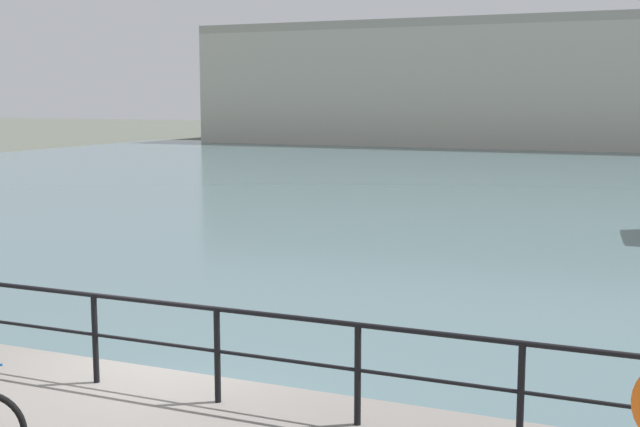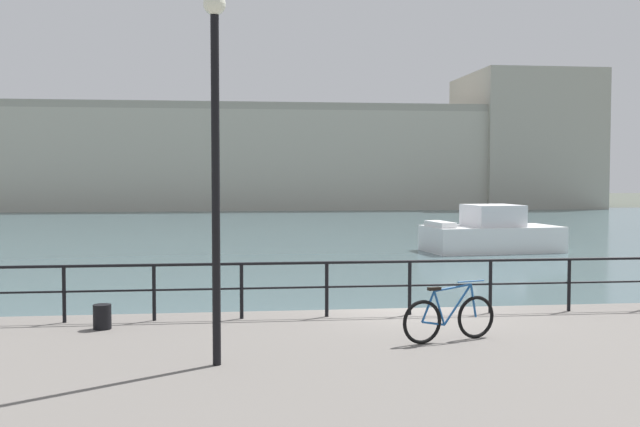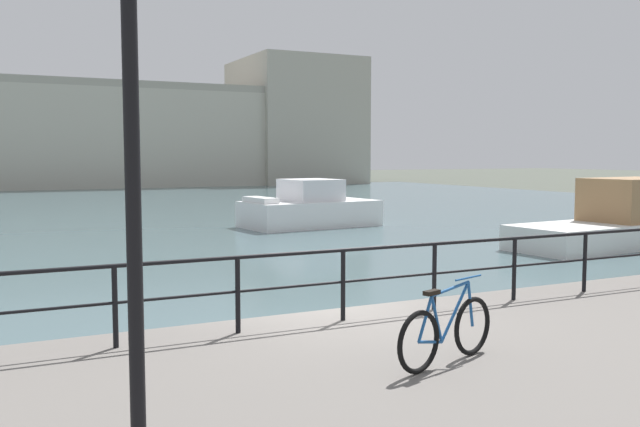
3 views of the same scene
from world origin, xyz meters
The scene contains 3 objects.
ground_plane centered at (0.00, 0.00, 0.00)m, with size 240.00×240.00×0.00m, color #4C5147.
water_basin centered at (0.00, 30.20, 0.01)m, with size 80.00×60.00×0.01m, color #476066.
quay_railing centered at (0.55, -0.75, 1.46)m, with size 21.37×0.07×1.08m.
Camera 1 is at (5.90, -8.50, 4.05)m, focal length 47.38 mm.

